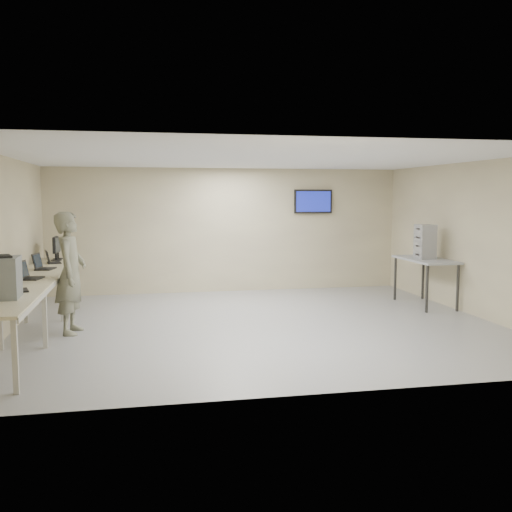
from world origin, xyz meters
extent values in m
cube|color=#A0A0A0|center=(0.00, 0.00, 0.00)|extent=(8.00, 7.00, 0.01)
cube|color=white|center=(0.00, 0.00, 2.80)|extent=(8.00, 7.00, 0.01)
cube|color=beige|center=(0.00, 3.50, 1.40)|extent=(8.00, 0.01, 2.80)
cube|color=beige|center=(0.00, -3.50, 1.40)|extent=(8.00, 0.01, 2.80)
cube|color=beige|center=(-4.00, 0.00, 1.40)|extent=(0.01, 7.00, 2.80)
cube|color=beige|center=(4.00, 0.00, 1.40)|extent=(0.01, 7.00, 2.80)
cube|color=#333333|center=(2.00, 3.48, 2.05)|extent=(0.15, 0.04, 0.15)
cube|color=black|center=(2.00, 3.44, 2.05)|extent=(0.90, 0.06, 0.55)
cube|color=navy|center=(2.00, 3.40, 2.05)|extent=(0.82, 0.01, 0.47)
cube|color=beige|center=(-3.60, 0.00, 0.88)|extent=(0.75, 6.00, 0.04)
cube|color=#BCB8AA|center=(-3.23, 0.00, 0.85)|extent=(0.02, 6.00, 0.06)
cube|color=#BCB8AA|center=(-3.30, -2.85, 0.43)|extent=(0.06, 0.06, 0.86)
cube|color=#BCB8AA|center=(-3.90, -0.90, 0.43)|extent=(0.06, 0.06, 0.86)
cube|color=#BCB8AA|center=(-3.30, -0.90, 0.43)|extent=(0.06, 0.06, 0.86)
cube|color=#BCB8AA|center=(-3.90, 0.90, 0.43)|extent=(0.06, 0.06, 0.86)
cube|color=#BCB8AA|center=(-3.30, 0.90, 0.43)|extent=(0.06, 0.06, 0.86)
cube|color=#BCB8AA|center=(-3.90, 2.85, 0.43)|extent=(0.06, 0.06, 0.86)
cube|color=#BCB8AA|center=(-3.30, 2.85, 0.43)|extent=(0.06, 0.06, 0.86)
cube|color=gray|center=(-3.65, -1.81, 1.16)|extent=(0.46, 0.52, 0.52)
cube|color=black|center=(-3.65, -1.81, 1.43)|extent=(0.35, 0.41, 0.02)
cube|color=black|center=(-3.56, -1.29, 0.91)|extent=(0.32, 0.39, 0.02)
cube|color=black|center=(-3.68, -1.29, 1.04)|extent=(0.15, 0.32, 0.24)
cube|color=black|center=(-3.67, -1.29, 1.04)|extent=(0.12, 0.28, 0.20)
cube|color=black|center=(-3.59, -0.14, 0.91)|extent=(0.34, 0.42, 0.02)
cube|color=black|center=(-3.72, -0.14, 1.06)|extent=(0.14, 0.35, 0.26)
cube|color=black|center=(-3.71, -0.14, 1.06)|extent=(0.11, 0.31, 0.22)
cube|color=black|center=(-3.58, 1.04, 0.91)|extent=(0.33, 0.41, 0.02)
cube|color=black|center=(-3.71, 1.04, 1.06)|extent=(0.14, 0.35, 0.26)
cube|color=black|center=(-3.69, 1.04, 1.06)|extent=(0.11, 0.31, 0.22)
cube|color=black|center=(-3.57, 2.00, 0.91)|extent=(0.31, 0.37, 0.02)
cube|color=black|center=(-3.69, 2.00, 1.04)|extent=(0.14, 0.31, 0.23)
cube|color=black|center=(-3.67, 2.00, 1.04)|extent=(0.11, 0.27, 0.19)
cylinder|color=black|center=(-3.60, 2.48, 0.91)|extent=(0.21, 0.21, 0.02)
cube|color=black|center=(-3.60, 2.48, 1.00)|extent=(0.04, 0.03, 0.17)
cube|color=black|center=(-3.60, 2.48, 1.21)|extent=(0.05, 0.48, 0.32)
cube|color=black|center=(-3.57, 2.48, 1.21)|extent=(0.00, 0.44, 0.28)
cylinder|color=black|center=(-3.60, 2.75, 0.91)|extent=(0.19, 0.19, 0.01)
cube|color=black|center=(-3.60, 2.75, 0.99)|extent=(0.04, 0.03, 0.15)
cube|color=black|center=(-3.60, 2.75, 1.18)|extent=(0.05, 0.43, 0.29)
cube|color=black|center=(-3.57, 2.75, 1.18)|extent=(0.00, 0.39, 0.25)
imported|color=gray|center=(-3.03, -0.02, 0.97)|extent=(0.54, 0.75, 1.93)
cube|color=#9A9D9F|center=(3.60, 1.03, 0.92)|extent=(0.73, 1.57, 0.04)
cube|color=#333333|center=(3.28, 0.34, 0.45)|extent=(0.04, 0.04, 0.90)
cube|color=#333333|center=(3.28, 1.71, 0.45)|extent=(0.04, 0.04, 0.90)
cube|color=#333333|center=(3.92, 0.34, 0.45)|extent=(0.04, 0.04, 0.90)
cube|color=#333333|center=(3.92, 1.71, 0.45)|extent=(0.04, 0.04, 0.90)
cube|color=#A6A7A9|center=(3.58, 1.03, 1.02)|extent=(0.32, 0.36, 0.17)
cube|color=#A6A7A9|center=(3.58, 1.03, 1.19)|extent=(0.32, 0.36, 0.17)
cube|color=#A6A7A9|center=(3.58, 1.03, 1.36)|extent=(0.32, 0.36, 0.17)
cube|color=#A6A7A9|center=(3.58, 1.03, 1.53)|extent=(0.32, 0.36, 0.17)
camera|label=1|loc=(-1.90, -9.33, 2.17)|focal=40.00mm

